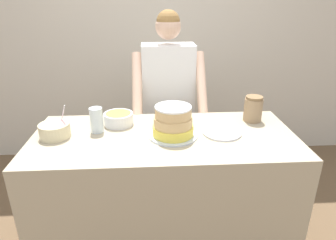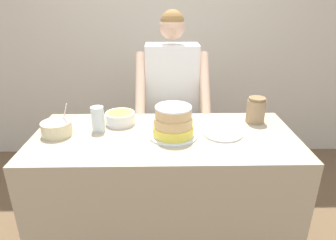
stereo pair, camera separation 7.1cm
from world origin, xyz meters
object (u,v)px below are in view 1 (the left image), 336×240
frosting_bowl_olive (119,118)px  ceramic_plate (222,133)px  cake (173,123)px  frosting_bowl_pink (55,130)px  drinking_glass (96,120)px  stoneware_jar (253,109)px  person_baker (168,94)px

frosting_bowl_olive → ceramic_plate: frosting_bowl_olive is taller
cake → frosting_bowl_pink: 0.71m
cake → ceramic_plate: size_ratio=1.25×
frosting_bowl_olive → drinking_glass: bearing=-138.7°
frosting_bowl_pink → stoneware_jar: (1.27, 0.18, 0.04)m
cake → stoneware_jar: 0.60m
frosting_bowl_pink → drinking_glass: (0.24, 0.06, 0.03)m
frosting_bowl_pink → drinking_glass: size_ratio=1.22×
person_baker → cake: size_ratio=5.36×
person_baker → frosting_bowl_pink: bearing=-138.9°
frosting_bowl_olive → stoneware_jar: bearing=0.6°
cake → frosting_bowl_pink: (-0.71, 0.03, -0.04)m
person_baker → drinking_glass: size_ratio=10.10×
person_baker → cake: (-0.01, -0.66, 0.03)m
person_baker → stoneware_jar: size_ratio=9.22×
frosting_bowl_olive → ceramic_plate: bearing=-15.8°
drinking_glass → ceramic_plate: size_ratio=0.66×
person_baker → stoneware_jar: person_baker is taller
drinking_glass → stoneware_jar: stoneware_jar is taller
cake → frosting_bowl_olive: bearing=149.8°
drinking_glass → cake: bearing=-11.1°
frosting_bowl_pink → cake: bearing=-2.5°
cake → ceramic_plate: cake is taller
drinking_glass → stoneware_jar: bearing=6.6°
drinking_glass → ceramic_plate: drinking_glass is taller
frosting_bowl_olive → frosting_bowl_pink: size_ratio=0.99×
cake → ceramic_plate: bearing=3.1°
cake → frosting_bowl_pink: same height
frosting_bowl_olive → frosting_bowl_pink: bearing=-155.1°
person_baker → ceramic_plate: size_ratio=6.68×
drinking_glass → frosting_bowl_olive: bearing=41.3°
frosting_bowl_olive → drinking_glass: size_ratio=1.22×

